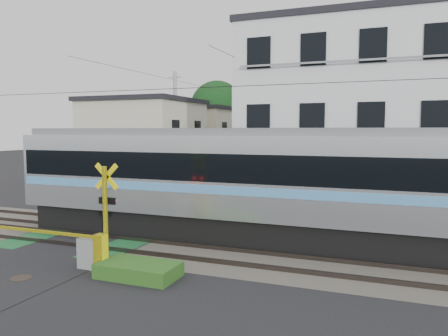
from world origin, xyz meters
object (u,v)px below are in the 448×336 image
at_px(crossing_signal_near, 93,245).
at_px(pedestrian, 267,164).
at_px(manhole_cover, 21,278).
at_px(crossing_signal_far, 102,198).
at_px(apartment_block, 350,118).

relative_size(crossing_signal_near, pedestrian, 2.65).
xyz_separation_m(crossing_signal_near, manhole_cover, (-1.30, -1.41, -0.70)).
height_order(crossing_signal_near, pedestrian, crossing_signal_near).
height_order(crossing_signal_far, manhole_cover, crossing_signal_far).
distance_m(apartment_block, manhole_cover, 16.90).
bearing_deg(crossing_signal_near, apartment_block, 65.78).
bearing_deg(crossing_signal_near, crossing_signal_far, 125.29).
bearing_deg(pedestrian, crossing_signal_far, 99.37).
height_order(crossing_signal_near, manhole_cover, crossing_signal_near).
xyz_separation_m(crossing_signal_near, pedestrian, (-2.93, 29.09, 0.18)).
bearing_deg(apartment_block, crossing_signal_far, -152.22).
bearing_deg(crossing_signal_far, crossing_signal_near, -54.71).
bearing_deg(pedestrian, crossing_signal_near, 111.00).
xyz_separation_m(apartment_block, pedestrian, (-8.85, 15.94, -3.76)).
relative_size(crossing_signal_near, crossing_signal_far, 1.00).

